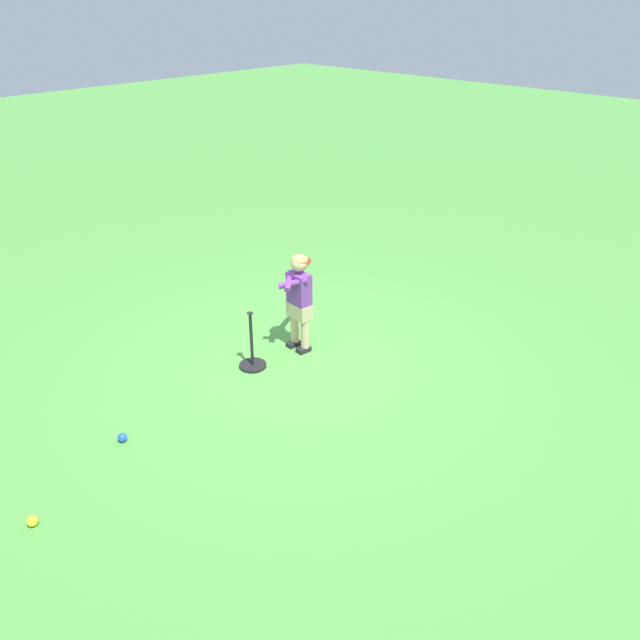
{
  "coord_description": "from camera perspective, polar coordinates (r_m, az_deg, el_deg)",
  "views": [
    {
      "loc": [
        4.11,
        4.2,
        3.54
      ],
      "look_at": [
        -0.21,
        0.06,
        0.45
      ],
      "focal_mm": 36.91,
      "sensor_mm": 36.0,
      "label": 1
    }
  ],
  "objects": [
    {
      "name": "ground_plane",
      "position": [
        6.86,
        -1.59,
        -3.78
      ],
      "size": [
        40.0,
        40.0,
        0.0
      ],
      "primitive_type": "plane",
      "color": "#519942"
    },
    {
      "name": "child_batter",
      "position": [
        6.84,
        -1.85,
        2.31
      ],
      "size": [
        0.6,
        0.39,
        1.08
      ],
      "color": "#232328",
      "rests_on": "ground"
    },
    {
      "name": "play_ball_behind_batter",
      "position": [
        6.0,
        -16.76,
        -9.73
      ],
      "size": [
        0.08,
        0.08,
        0.08
      ],
      "primitive_type": "sphere",
      "color": "blue",
      "rests_on": "ground"
    },
    {
      "name": "play_ball_center_lawn",
      "position": [
        5.42,
        -23.66,
        -15.68
      ],
      "size": [
        0.08,
        0.08,
        0.08
      ],
      "primitive_type": "sphere",
      "color": "yellow",
      "rests_on": "ground"
    },
    {
      "name": "batting_tee",
      "position": [
        6.78,
        -5.88,
        -3.29
      ],
      "size": [
        0.28,
        0.28,
        0.62
      ],
      "color": "black",
      "rests_on": "ground"
    }
  ]
}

